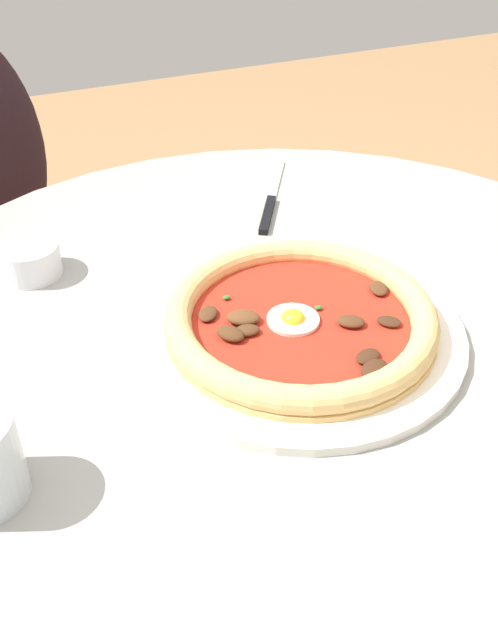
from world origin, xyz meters
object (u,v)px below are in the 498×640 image
object	(u,v)px
pizza_on_plate	(302,325)
steak_knife	(270,205)
dining_table	(288,426)
ramekin_capers	(29,259)

from	to	relation	value
pizza_on_plate	steak_knife	world-z (taller)	pizza_on_plate
dining_table	ramekin_capers	bearing A→B (deg)	-45.63
dining_table	steak_knife	size ratio (longest dim) A/B	4.96
dining_table	ramekin_capers	xyz separation A→B (m)	(0.22, -0.22, 0.14)
steak_knife	ramekin_capers	xyz separation A→B (m)	(0.31, 0.04, 0.02)
ramekin_capers	dining_table	bearing A→B (deg)	134.37
dining_table	pizza_on_plate	size ratio (longest dim) A/B	2.85
dining_table	steak_knife	bearing A→B (deg)	-110.32
pizza_on_plate	ramekin_capers	size ratio (longest dim) A/B	4.79
pizza_on_plate	steak_knife	bearing A→B (deg)	-108.43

